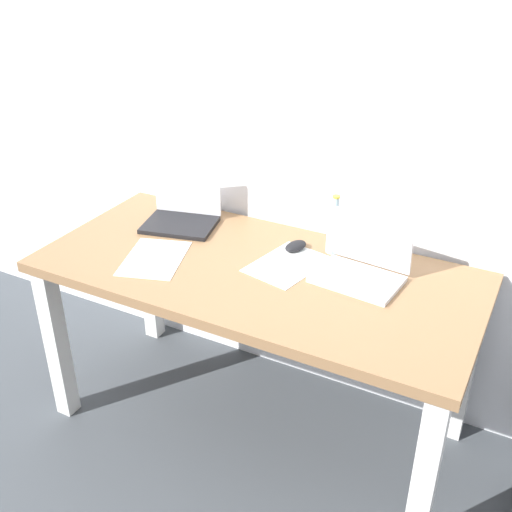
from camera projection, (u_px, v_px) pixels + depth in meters
ground_plane at (256, 421)px, 2.60m from camera, size 8.00×8.00×0.00m
back_wall at (310, 89)px, 2.31m from camera, size 5.20×0.08×2.60m
desk at (256, 292)px, 2.29m from camera, size 1.62×0.75×0.75m
laptop_left at (182, 213)px, 2.55m from camera, size 0.33×0.28×0.22m
laptop_right at (362, 266)px, 2.16m from camera, size 0.32×0.25×0.22m
beer_bottle at (334, 231)px, 2.31m from camera, size 0.06×0.06×0.23m
computer_mouse at (296, 246)px, 2.35m from camera, size 0.09×0.11×0.03m
paper_sheet_front_left at (154, 258)px, 2.30m from camera, size 0.29×0.35×0.00m
paper_sheet_near_back at (287, 264)px, 2.26m from camera, size 0.27×0.33×0.00m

